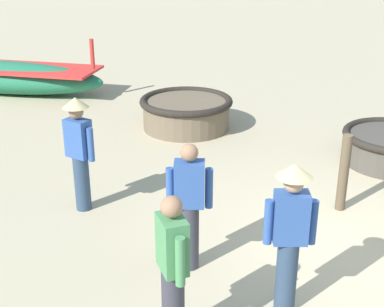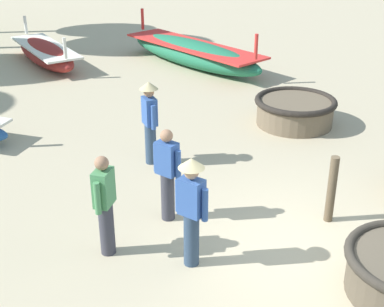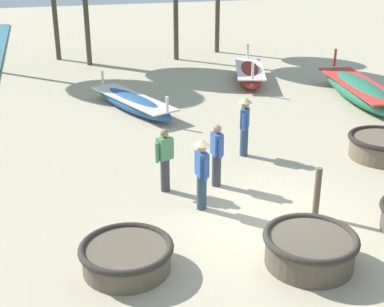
% 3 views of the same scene
% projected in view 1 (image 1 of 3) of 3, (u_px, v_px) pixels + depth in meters
% --- Properties ---
extents(ground_plane, '(80.00, 80.00, 0.00)m').
position_uv_depth(ground_plane, '(364.00, 250.00, 6.72)').
color(ground_plane, '#BCAD8C').
extents(coracle_nearest, '(1.88, 1.88, 0.64)m').
position_uv_depth(coracle_nearest, '(186.00, 112.00, 10.85)').
color(coracle_nearest, brown).
rests_on(coracle_nearest, ground).
extents(fisherman_crouching, '(0.36, 0.48, 1.67)m').
position_uv_depth(fisherman_crouching, '(79.00, 147.00, 7.38)').
color(fisherman_crouching, '#2D425B').
rests_on(fisherman_crouching, ground).
extents(fisherman_hauling, '(0.23, 0.53, 1.57)m').
position_uv_depth(fisherman_hauling, '(189.00, 204.00, 6.08)').
color(fisherman_hauling, '#383842').
rests_on(fisherman_hauling, ground).
extents(fisherman_with_hat, '(0.49, 0.34, 1.57)m').
position_uv_depth(fisherman_with_hat, '(173.00, 268.00, 4.92)').
color(fisherman_with_hat, '#383842').
rests_on(fisherman_with_hat, ground).
extents(fisherman_by_coracle, '(0.36, 0.53, 1.67)m').
position_uv_depth(fisherman_by_coracle, '(290.00, 229.00, 5.32)').
color(fisherman_by_coracle, '#2D425B').
rests_on(fisherman_by_coracle, ground).
extents(mooring_post_mid_beach, '(0.14, 0.14, 1.14)m').
position_uv_depth(mooring_post_mid_beach, '(344.00, 173.00, 7.52)').
color(mooring_post_mid_beach, brown).
rests_on(mooring_post_mid_beach, ground).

